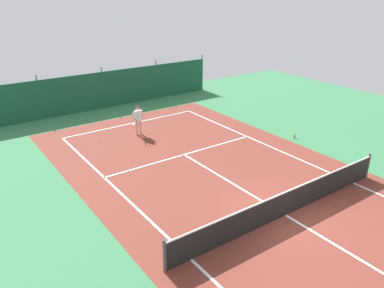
{
  "coord_description": "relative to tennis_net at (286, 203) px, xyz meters",
  "views": [
    {
      "loc": [
        -9.38,
        -7.5,
        7.58
      ],
      "look_at": [
        -0.15,
        5.53,
        0.9
      ],
      "focal_mm": 35.69,
      "sensor_mm": 36.0,
      "label": 1
    }
  ],
  "objects": [
    {
      "name": "ground_plane",
      "position": [
        0.0,
        0.0,
        -0.51
      ],
      "size": [
        36.0,
        36.0,
        0.0
      ],
      "primitive_type": "plane",
      "color": "#387A4C"
    },
    {
      "name": "court_surface",
      "position": [
        0.0,
        0.0,
        -0.51
      ],
      "size": [
        11.02,
        26.6,
        0.01
      ],
      "color": "brown",
      "rests_on": "ground"
    },
    {
      "name": "tennis_net",
      "position": [
        0.0,
        0.0,
        0.0
      ],
      "size": [
        10.12,
        0.1,
        1.1
      ],
      "color": "black",
      "rests_on": "ground"
    },
    {
      "name": "back_fence",
      "position": [
        -0.0,
        16.29,
        0.16
      ],
      "size": [
        16.3,
        0.98,
        2.7
      ],
      "color": "#195138",
      "rests_on": "ground"
    },
    {
      "name": "tennis_player",
      "position": [
        -0.51,
        10.04,
        0.45
      ],
      "size": [
        0.75,
        0.73,
        1.64
      ],
      "rotation": [
        0.0,
        0.0,
        3.04
      ],
      "color": "#D8AD8C",
      "rests_on": "ground"
    },
    {
      "name": "tennis_ball_near_player",
      "position": [
        3.56,
        6.08,
        -0.48
      ],
      "size": [
        0.07,
        0.07,
        0.07
      ],
      "primitive_type": "sphere",
      "color": "#CCDB33",
      "rests_on": "ground"
    },
    {
      "name": "tennis_ball_midcourt",
      "position": [
        -4.09,
        6.43,
        -0.48
      ],
      "size": [
        0.07,
        0.07,
        0.07
      ],
      "primitive_type": "sphere",
      "color": "#CCDB33",
      "rests_on": "ground"
    },
    {
      "name": "tennis_ball_by_sideline",
      "position": [
        -2.64,
        10.23,
        -0.48
      ],
      "size": [
        0.07,
        0.07,
        0.07
      ],
      "primitive_type": "sphere",
      "color": "#CCDB33",
      "rests_on": "ground"
    },
    {
      "name": "parked_car",
      "position": [
        2.11,
        18.2,
        0.33
      ],
      "size": [
        2.11,
        4.25,
        1.68
      ],
      "rotation": [
        0.0,
        0.0,
        0.03
      ],
      "color": "silver",
      "rests_on": "ground"
    },
    {
      "name": "water_bottle",
      "position": [
        6.03,
        4.78,
        -0.39
      ],
      "size": [
        0.08,
        0.08,
        0.24
      ],
      "primitive_type": "cylinder",
      "color": "#D84C38",
      "rests_on": "ground"
    }
  ]
}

